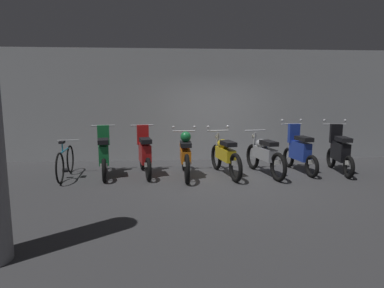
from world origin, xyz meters
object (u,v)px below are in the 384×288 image
(motorbike_slot_1, at_px, (145,153))
(motorbike_slot_4, at_px, (264,154))
(motorbike_slot_2, at_px, (185,154))
(bicycle, at_px, (65,162))
(motorbike_slot_3, at_px, (225,155))
(motorbike_slot_5, at_px, (299,151))
(motorbike_slot_0, at_px, (104,154))
(motorbike_slot_6, at_px, (339,151))

(motorbike_slot_1, xyz_separation_m, motorbike_slot_4, (2.86, -0.17, -0.03))
(motorbike_slot_2, height_order, bicycle, motorbike_slot_2)
(motorbike_slot_3, relative_size, motorbike_slot_5, 1.15)
(motorbike_slot_0, xyz_separation_m, bicycle, (-0.86, -0.13, -0.16))
(motorbike_slot_1, distance_m, motorbike_slot_3, 1.91)
(motorbike_slot_2, bearing_deg, bicycle, 178.68)
(motorbike_slot_1, distance_m, motorbike_slot_5, 3.81)
(motorbike_slot_1, height_order, motorbike_slot_5, motorbike_slot_5)
(motorbike_slot_4, bearing_deg, motorbike_slot_3, 179.90)
(motorbike_slot_0, xyz_separation_m, motorbike_slot_2, (1.91, -0.19, 0.00))
(motorbike_slot_3, xyz_separation_m, motorbike_slot_4, (0.95, -0.00, -0.00))
(motorbike_slot_6, relative_size, bicycle, 0.97)
(motorbike_slot_0, relative_size, bicycle, 0.97)
(motorbike_slot_0, bearing_deg, bicycle, -171.37)
(motorbike_slot_4, xyz_separation_m, motorbike_slot_6, (1.91, 0.09, 0.04))
(motorbike_slot_2, distance_m, motorbike_slot_4, 1.90)
(motorbike_slot_4, bearing_deg, motorbike_slot_5, 13.82)
(motorbike_slot_5, bearing_deg, motorbike_slot_0, -178.82)
(motorbike_slot_6, distance_m, bicycle, 6.58)
(motorbike_slot_0, height_order, motorbike_slot_1, same)
(motorbike_slot_0, bearing_deg, motorbike_slot_2, -5.80)
(motorbike_slot_4, bearing_deg, motorbike_slot_2, -178.25)
(motorbike_slot_5, height_order, motorbike_slot_6, same)
(motorbike_slot_4, xyz_separation_m, bicycle, (-4.66, 0.01, -0.13))
(motorbike_slot_0, distance_m, motorbike_slot_1, 0.95)
(motorbike_slot_2, height_order, motorbike_slot_6, motorbike_slot_6)
(motorbike_slot_2, xyz_separation_m, motorbike_slot_6, (3.81, 0.15, -0.00))
(motorbike_slot_2, bearing_deg, motorbike_slot_5, 5.85)
(motorbike_slot_3, xyz_separation_m, bicycle, (-3.71, 0.00, -0.13))
(motorbike_slot_2, height_order, motorbike_slot_4, motorbike_slot_2)
(motorbike_slot_2, bearing_deg, motorbike_slot_3, 3.60)
(motorbike_slot_3, distance_m, bicycle, 3.71)
(motorbike_slot_3, bearing_deg, motorbike_slot_4, -0.10)
(motorbike_slot_1, relative_size, motorbike_slot_2, 0.85)
(motorbike_slot_5, relative_size, bicycle, 0.97)
(motorbike_slot_2, bearing_deg, motorbike_slot_1, 166.80)
(motorbike_slot_2, relative_size, motorbike_slot_3, 1.01)
(motorbike_slot_3, xyz_separation_m, motorbike_slot_6, (2.86, 0.09, 0.04))
(motorbike_slot_1, bearing_deg, motorbike_slot_0, -178.14)
(motorbike_slot_0, height_order, motorbike_slot_6, motorbike_slot_6)
(motorbike_slot_0, bearing_deg, motorbike_slot_1, 1.86)
(motorbike_slot_2, relative_size, motorbike_slot_6, 1.16)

